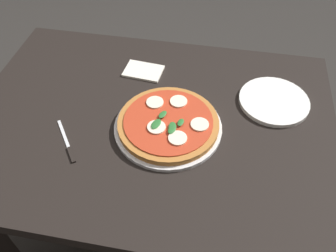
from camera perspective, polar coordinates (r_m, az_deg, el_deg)
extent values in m
plane|color=#2D2B28|center=(1.69, -1.96, -16.13)|extent=(6.00, 6.00, 0.00)
cube|color=black|center=(1.09, -2.91, 0.43)|extent=(1.13, 0.82, 0.04)
cube|color=black|center=(1.71, -15.98, 2.37)|extent=(0.07, 0.07, 0.69)
cube|color=black|center=(1.60, 17.49, -2.14)|extent=(0.07, 0.07, 0.69)
cylinder|color=silver|center=(1.05, 0.00, -0.15)|extent=(0.32, 0.32, 0.01)
cylinder|color=#B27033|center=(1.04, 0.04, 0.46)|extent=(0.30, 0.30, 0.02)
cylinder|color=#B7381E|center=(1.03, 0.04, 0.88)|extent=(0.26, 0.26, 0.00)
cylinder|color=#F4EACC|center=(1.02, 5.17, 0.26)|extent=(0.05, 0.05, 0.00)
cylinder|color=#F4EACC|center=(1.08, 1.74, 4.02)|extent=(0.05, 0.05, 0.00)
cylinder|color=#F4EACC|center=(1.08, -2.14, 3.86)|extent=(0.05, 0.05, 0.00)
cylinder|color=#F4EACC|center=(1.01, -1.90, -0.18)|extent=(0.05, 0.05, 0.00)
cylinder|color=#F4EACC|center=(0.98, 1.57, -1.98)|extent=(0.05, 0.05, 0.00)
ellipsoid|color=#286B2D|center=(1.01, 2.07, 0.61)|extent=(0.02, 0.03, 0.00)
ellipsoid|color=#286B2D|center=(0.99, 0.66, -0.52)|extent=(0.03, 0.04, 0.00)
ellipsoid|color=#286B2D|center=(1.00, 0.72, -0.17)|extent=(0.03, 0.04, 0.00)
ellipsoid|color=#286B2D|center=(1.01, -1.94, 0.36)|extent=(0.03, 0.05, 0.00)
ellipsoid|color=#286B2D|center=(1.03, -0.88, 1.90)|extent=(0.03, 0.04, 0.00)
cylinder|color=white|center=(1.17, 16.82, 3.90)|extent=(0.22, 0.22, 0.01)
cube|color=white|center=(1.24, -4.01, 8.90)|extent=(0.14, 0.10, 0.01)
cube|color=black|center=(1.02, -15.42, -4.52)|extent=(0.04, 0.05, 0.01)
cube|color=silver|center=(1.08, -16.58, -1.24)|extent=(0.08, 0.10, 0.00)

